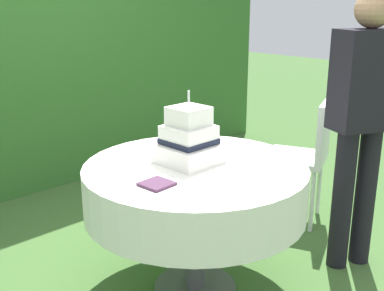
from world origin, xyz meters
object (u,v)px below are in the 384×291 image
at_px(cake_table, 195,188).
at_px(serving_plate_near, 137,156).
at_px(serving_plate_far, 251,153).
at_px(garden_chair, 308,150).
at_px(wedding_cake, 189,140).
at_px(standing_person, 363,115).
at_px(napkin_stack, 157,184).

relative_size(cake_table, serving_plate_near, 10.69).
distance_m(serving_plate_far, garden_chair, 0.86).
distance_m(cake_table, serving_plate_far, 0.39).
xyz_separation_m(wedding_cake, serving_plate_far, (0.34, -0.14, -0.11)).
bearing_deg(standing_person, garden_chair, 59.57).
height_order(serving_plate_far, standing_person, standing_person).
xyz_separation_m(wedding_cake, garden_chair, (1.16, 0.01, -0.31)).
relative_size(wedding_cake, serving_plate_near, 3.52).
relative_size(serving_plate_near, napkin_stack, 0.81).
relative_size(cake_table, standing_person, 0.73).
height_order(cake_table, standing_person, standing_person).
height_order(cake_table, napkin_stack, napkin_stack).
height_order(wedding_cake, standing_person, standing_person).
height_order(wedding_cake, serving_plate_near, wedding_cake).
xyz_separation_m(serving_plate_near, napkin_stack, (-0.20, -0.40, 0.00)).
xyz_separation_m(cake_table, napkin_stack, (-0.32, -0.08, 0.14)).
height_order(cake_table, serving_plate_far, serving_plate_far).
bearing_deg(serving_plate_far, standing_person, -36.04).
relative_size(serving_plate_far, napkin_stack, 0.76).
bearing_deg(serving_plate_near, napkin_stack, -116.37).
relative_size(serving_plate_near, serving_plate_far, 1.06).
relative_size(serving_plate_near, garden_chair, 0.12).
bearing_deg(garden_chair, napkin_stack, -174.39).
height_order(serving_plate_near, standing_person, standing_person).
bearing_deg(napkin_stack, serving_plate_near, 63.63).
relative_size(napkin_stack, standing_person, 0.08).
height_order(cake_table, garden_chair, garden_chair).
distance_m(serving_plate_near, serving_plate_far, 0.63).
xyz_separation_m(serving_plate_near, serving_plate_far, (0.48, -0.40, 0.00)).
bearing_deg(serving_plate_near, standing_person, -38.06).
relative_size(napkin_stack, garden_chair, 0.15).
height_order(serving_plate_far, garden_chair, garden_chair).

